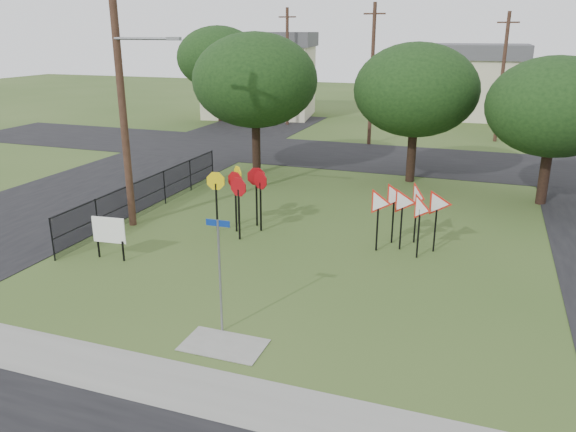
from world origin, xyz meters
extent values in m
plane|color=#324C1C|center=(0.00, 0.00, 0.00)|extent=(140.00, 140.00, 0.00)
cube|color=gray|center=(0.00, -4.20, 0.01)|extent=(30.00, 1.60, 0.02)
cube|color=#324C1C|center=(0.00, -5.40, 0.01)|extent=(30.00, 0.80, 0.02)
cube|color=black|center=(-12.00, 10.00, 0.01)|extent=(8.00, 50.00, 0.02)
cube|color=black|center=(0.00, 20.00, 0.01)|extent=(60.00, 8.00, 0.02)
cube|color=gray|center=(0.00, -2.40, 0.01)|extent=(2.00, 1.20, 0.02)
cylinder|color=gray|center=(-0.34, -1.78, 1.49)|extent=(0.06, 0.06, 2.98)
cube|color=navy|center=(-0.34, -1.78, 2.90)|extent=(0.62, 0.04, 0.16)
cube|color=black|center=(-3.13, 5.18, 0.94)|extent=(0.06, 0.06, 1.89)
cube|color=black|center=(-2.28, 5.56, 0.94)|extent=(0.06, 0.06, 1.89)
cube|color=black|center=(-2.66, 4.42, 0.94)|extent=(0.06, 0.06, 1.89)
cube|color=black|center=(-3.79, 4.89, 0.94)|extent=(0.06, 0.06, 1.89)
cube|color=black|center=(-3.42, 6.03, 0.94)|extent=(0.06, 0.06, 1.89)
cube|color=black|center=(-2.65, 6.03, 0.94)|extent=(0.06, 0.06, 1.89)
cube|color=black|center=(2.26, 5.02, 0.85)|extent=(0.06, 0.06, 1.70)
cube|color=black|center=(3.01, 5.40, 0.85)|extent=(0.06, 0.06, 1.70)
cube|color=black|center=(3.67, 4.83, 0.85)|extent=(0.06, 0.06, 1.70)
cube|color=black|center=(2.63, 5.96, 0.85)|extent=(0.06, 0.06, 1.70)
cube|color=black|center=(3.39, 6.24, 0.85)|extent=(0.06, 0.06, 1.70)
cube|color=black|center=(4.14, 5.59, 0.85)|extent=(0.06, 0.06, 1.70)
cube|color=black|center=(-6.41, 1.26, 0.34)|extent=(0.05, 0.05, 0.68)
cube|color=black|center=(-5.43, 1.26, 0.34)|extent=(0.05, 0.05, 0.68)
cube|color=white|center=(-5.92, 1.26, 1.02)|extent=(1.17, 0.15, 0.88)
cylinder|color=#482E21|center=(-7.30, 4.50, 5.00)|extent=(0.28, 0.28, 10.00)
cylinder|color=gray|center=(-6.10, 4.40, 7.00)|extent=(2.40, 0.10, 0.10)
cube|color=gray|center=(-4.90, 4.40, 7.00)|extent=(0.50, 0.18, 0.12)
cylinder|color=#482E21|center=(-2.00, 24.00, 4.50)|extent=(0.24, 0.24, 9.00)
cube|color=#482E21|center=(-2.00, 24.00, 8.30)|extent=(1.40, 0.10, 0.10)
cylinder|color=#482E21|center=(6.00, 28.00, 4.25)|extent=(0.24, 0.24, 8.50)
cube|color=#482E21|center=(6.00, 28.00, 7.80)|extent=(1.40, 0.10, 0.10)
cylinder|color=#482E21|center=(-10.00, 30.00, 4.50)|extent=(0.24, 0.24, 9.00)
cube|color=#482E21|center=(-10.00, 30.00, 8.30)|extent=(1.40, 0.10, 0.10)
cylinder|color=black|center=(-7.60, 0.50, 0.75)|extent=(0.05, 0.05, 1.50)
cylinder|color=black|center=(-7.60, 2.80, 0.75)|extent=(0.05, 0.05, 1.50)
cylinder|color=black|center=(-7.60, 5.10, 0.75)|extent=(0.05, 0.05, 1.50)
cylinder|color=black|center=(-7.60, 7.40, 0.75)|extent=(0.05, 0.05, 1.50)
cylinder|color=black|center=(-7.60, 9.70, 0.75)|extent=(0.05, 0.05, 1.50)
cylinder|color=black|center=(-7.60, 12.00, 0.75)|extent=(0.05, 0.05, 1.50)
cube|color=black|center=(-7.60, 6.25, 1.46)|extent=(0.03, 11.50, 0.03)
cube|color=black|center=(-7.60, 6.25, 0.75)|extent=(0.03, 11.50, 0.03)
cube|color=black|center=(-7.60, 6.25, 0.75)|extent=(0.01, 11.50, 1.50)
cube|color=beige|center=(-14.00, 34.00, 3.00)|extent=(10.08, 8.46, 6.00)
cube|color=#4F4F54|center=(-14.00, 34.00, 6.60)|extent=(10.58, 8.88, 1.20)
cube|color=beige|center=(4.00, 40.00, 2.50)|extent=(8.00, 8.00, 5.00)
cube|color=#4F4F54|center=(4.00, 40.00, 5.60)|extent=(8.40, 8.40, 1.20)
cylinder|color=black|center=(-6.00, 14.00, 1.31)|extent=(0.44, 0.44, 2.62)
ellipsoid|color=black|center=(-6.00, 14.00, 4.87)|extent=(6.40, 6.40, 4.80)
cylinder|color=black|center=(2.00, 15.00, 1.22)|extent=(0.44, 0.44, 2.45)
ellipsoid|color=black|center=(2.00, 15.00, 4.55)|extent=(6.00, 6.00, 4.50)
cylinder|color=black|center=(8.00, 13.00, 1.14)|extent=(0.44, 0.44, 2.27)
ellipsoid|color=black|center=(8.00, 13.00, 4.23)|extent=(5.60, 5.60, 4.20)
cylinder|color=black|center=(-16.00, 30.00, 1.40)|extent=(0.44, 0.44, 2.80)
ellipsoid|color=black|center=(-16.00, 30.00, 5.18)|extent=(6.80, 6.80, 5.10)
camera|label=1|loc=(5.48, -13.10, 7.23)|focal=35.00mm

